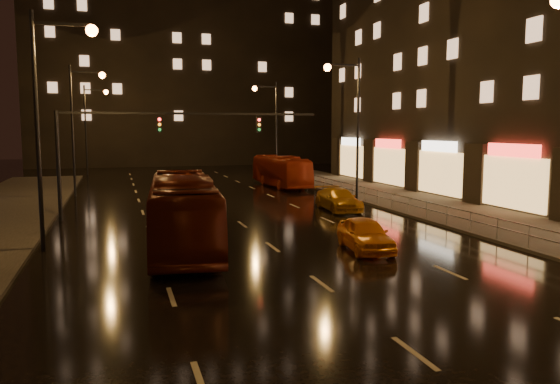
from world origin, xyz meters
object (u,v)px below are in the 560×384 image
object	(u,v)px
taxi_near	(365,234)
taxi_far	(338,199)
bus_red	(183,212)
bus_curb	(281,171)

from	to	relation	value
taxi_near	taxi_far	bearing A→B (deg)	80.18
taxi_near	bus_red	bearing A→B (deg)	166.80
bus_red	taxi_far	size ratio (longest dim) A/B	2.38
taxi_near	taxi_far	xyz separation A→B (m)	(3.47, 11.17, -0.01)
bus_red	bus_curb	bearing A→B (deg)	68.77
bus_curb	taxi_near	world-z (taller)	bus_curb
bus_curb	bus_red	bearing A→B (deg)	-118.89
bus_red	taxi_far	world-z (taller)	bus_red
bus_curb	taxi_far	distance (m)	15.01
bus_red	taxi_near	world-z (taller)	bus_red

